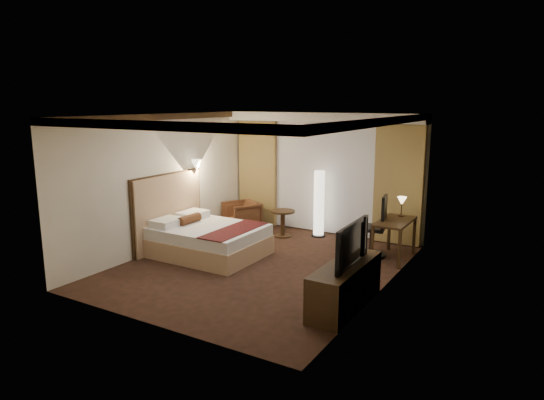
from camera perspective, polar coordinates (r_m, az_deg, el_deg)
The scene contains 21 objects.
floor at distance 8.89m, azimuth -1.33°, elevation -7.73°, with size 4.50×5.50×0.01m, color black.
ceiling at distance 8.39m, azimuth -1.41°, elevation 9.95°, with size 4.50×5.50×0.01m, color white.
back_wall at distance 10.93m, azimuth 6.31°, elevation 3.15°, with size 4.50×0.02×2.70m, color beige.
left_wall at distance 9.90m, azimuth -12.49°, elevation 2.07°, with size 0.02×5.50×2.70m, color beige.
right_wall at distance 7.61m, azimuth 13.15°, elevation -0.77°, with size 0.02×5.50×2.70m, color beige.
crown_molding at distance 8.40m, azimuth -1.41°, elevation 9.54°, with size 4.50×5.50×0.12m, color black, non-canonical shape.
soffit at distance 10.60m, azimuth 5.89°, elevation 9.68°, with size 4.50×0.50×0.20m, color white.
curtain_sheer at distance 10.88m, azimuth 6.12°, elevation 2.57°, with size 2.48×0.04×2.45m, color silver.
curtain_left_drape at distance 11.63m, azimuth -1.65°, elevation 3.21°, with size 1.00×0.14×2.45m, color #A18E49.
curtain_right_drape at distance 10.24m, azimuth 14.65°, elevation 1.70°, with size 1.00×0.14×2.45m, color #A18E49.
wall_sconce at distance 10.35m, azimuth -8.87°, elevation 4.12°, with size 0.24×0.24×0.24m, color white, non-canonical shape.
bed at distance 9.47m, azimuth -7.40°, elevation -4.75°, with size 2.00×1.56×0.59m, color white, non-canonical shape.
headboard at distance 9.99m, azimuth -12.05°, elevation -1.33°, with size 0.12×1.86×1.50m, color tan, non-canonical shape.
armchair at distance 11.20m, azimuth -3.58°, elevation -1.72°, with size 0.72×0.67×0.74m, color #492716.
side_table at distance 10.67m, azimuth 1.28°, elevation -2.78°, with size 0.53×0.53×0.59m, color black, non-canonical shape.
floor_lamp at distance 10.64m, azimuth 5.55°, elevation -0.43°, with size 0.31×0.31×1.47m, color white, non-canonical shape.
desk at distance 9.44m, azimuth 14.15°, elevation -4.55°, with size 0.55×1.10×0.75m, color black, non-canonical shape.
desk_lamp at distance 9.68m, azimuth 14.99°, elevation -0.86°, with size 0.18×0.18×0.34m, color #FFD899, non-canonical shape.
office_chair at distance 9.45m, azimuth 11.64°, elevation -2.98°, with size 0.58×0.58×1.20m, color black, non-canonical shape.
dresser at distance 7.17m, azimuth 8.61°, elevation -9.92°, with size 0.50×1.68×0.65m, color black, non-canonical shape.
television at distance 6.97m, azimuth 8.54°, elevation -4.81°, with size 1.16×0.67×0.15m, color black.
Camera 1 is at (4.46, -7.11, 2.93)m, focal length 32.00 mm.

